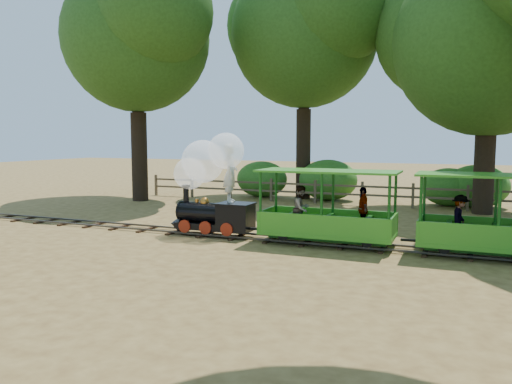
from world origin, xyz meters
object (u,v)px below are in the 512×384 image
at_px(locomotive, 209,177).
at_px(carriage_front, 327,216).
at_px(carriage_rear, 497,225).
at_px(fence, 338,191).

relative_size(locomotive, carriage_front, 0.84).
bearing_deg(locomotive, carriage_rear, -0.71).
height_order(carriage_front, carriage_rear, same).
bearing_deg(fence, locomotive, -103.49).
height_order(carriage_front, fence, carriage_front).
height_order(locomotive, fence, locomotive).
bearing_deg(locomotive, fence, 76.51).
height_order(locomotive, carriage_front, locomotive).
relative_size(carriage_rear, fence, 0.20).
relative_size(locomotive, fence, 0.17).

